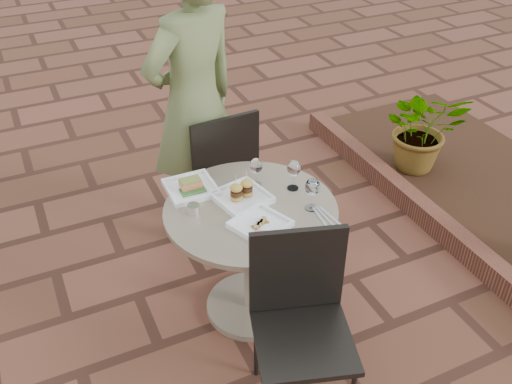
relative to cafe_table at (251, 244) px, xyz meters
name	(u,v)px	position (x,y,z in m)	size (l,w,h in m)	color
ground	(229,321)	(-0.16, -0.04, -0.48)	(60.00, 60.00, 0.00)	brown
cafe_table	(251,244)	(0.00, 0.00, 0.00)	(0.90, 0.90, 0.73)	gray
chair_far	(219,165)	(0.11, 0.72, 0.07)	(0.47, 0.47, 0.93)	black
chair_near	(300,310)	(-0.02, -0.58, 0.07)	(0.55, 0.55, 0.93)	black
diner	(194,104)	(0.00, 0.83, 0.46)	(0.69, 0.45, 1.89)	#5A6738
plate_salmon	(191,187)	(-0.22, 0.28, 0.27)	(0.26, 0.26, 0.07)	white
plate_sliders	(242,195)	(-0.01, 0.09, 0.28)	(0.31, 0.31, 0.17)	white
plate_tuna	(260,224)	(-0.02, -0.16, 0.26)	(0.32, 0.32, 0.03)	white
wine_glass_right	(312,188)	(0.28, -0.13, 0.37)	(0.08, 0.08, 0.18)	white
wine_glass_mid	(256,166)	(0.11, 0.18, 0.36)	(0.07, 0.07, 0.17)	white
wine_glass_far	(294,169)	(0.28, 0.06, 0.37)	(0.07, 0.07, 0.17)	white
steel_ramekin	(194,209)	(-0.28, 0.08, 0.27)	(0.06, 0.06, 0.05)	silver
cutlery_set	(326,218)	(0.31, -0.24, 0.25)	(0.10, 0.21, 0.00)	silver
planter_curb	(422,211)	(1.44, 0.26, -0.41)	(0.12, 3.00, 0.15)	brown
mulch_bed	(497,192)	(2.14, 0.26, -0.45)	(1.30, 3.00, 0.06)	black
potted_plant_a	(423,129)	(1.78, 0.77, -0.09)	(0.61, 0.52, 0.67)	#33662D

